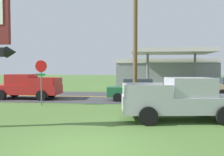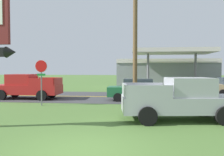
{
  "view_description": "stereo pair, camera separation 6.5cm",
  "coord_description": "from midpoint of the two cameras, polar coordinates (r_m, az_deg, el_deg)",
  "views": [
    {
      "loc": [
        1.56,
        -6.28,
        2.33
      ],
      "look_at": [
        0.0,
        8.0,
        1.8
      ],
      "focal_mm": 36.83,
      "sensor_mm": 36.0,
      "label": 1
    },
    {
      "loc": [
        1.63,
        -6.27,
        2.33
      ],
      "look_at": [
        0.0,
        8.0,
        1.8
      ],
      "focal_mm": 36.83,
      "sensor_mm": 36.0,
      "label": 2
    }
  ],
  "objects": [
    {
      "name": "ground_plane",
      "position": [
        6.88,
        -7.91,
        -17.72
      ],
      "size": [
        180.0,
        180.0,
        0.0
      ],
      "primitive_type": "plane",
      "color": "#4C7033"
    },
    {
      "name": "road_asphalt",
      "position": [
        19.48,
        1.51,
        -4.72
      ],
      "size": [
        140.0,
        8.0,
        0.02
      ],
      "primitive_type": "cube",
      "color": "#3D3D3F",
      "rests_on": "ground"
    },
    {
      "name": "road_centre_line",
      "position": [
        19.48,
        1.51,
        -4.68
      ],
      "size": [
        126.0,
        0.2,
        0.01
      ],
      "primitive_type": "cube",
      "color": "gold",
      "rests_on": "road_asphalt"
    },
    {
      "name": "stop_sign",
      "position": [
        15.48,
        -17.3,
        0.89
      ],
      "size": [
        0.8,
        0.08,
        2.95
      ],
      "color": "slate",
      "rests_on": "ground"
    },
    {
      "name": "utility_pole",
      "position": [
        13.95,
        5.66,
        13.07
      ],
      "size": [
        1.95,
        0.26,
        9.34
      ],
      "color": "brown",
      "rests_on": "ground"
    },
    {
      "name": "gas_station",
      "position": [
        30.16,
        12.84,
        1.34
      ],
      "size": [
        12.0,
        11.5,
        4.4
      ],
      "color": "gray",
      "rests_on": "ground"
    },
    {
      "name": "pickup_silver_parked_on_lawn",
      "position": [
        11.02,
        16.55,
        -5.11
      ],
      "size": [
        5.41,
        2.73,
        1.96
      ],
      "color": "#A8AAAF",
      "rests_on": "ground"
    },
    {
      "name": "pickup_red_on_road",
      "position": [
        19.42,
        -20.59,
        -2.06
      ],
      "size": [
        5.2,
        2.24,
        1.96
      ],
      "color": "red",
      "rests_on": "ground"
    },
    {
      "name": "car_green_mid_lane",
      "position": [
        17.34,
        5.97,
        -2.86
      ],
      "size": [
        4.2,
        2.0,
        1.64
      ],
      "color": "#1E6038",
      "rests_on": "ground"
    }
  ]
}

